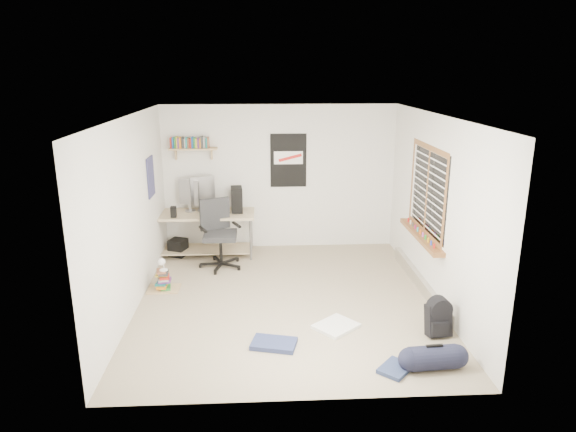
{
  "coord_description": "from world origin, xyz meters",
  "views": [
    {
      "loc": [
        -0.32,
        -6.48,
        3.06
      ],
      "look_at": [
        0.04,
        0.24,
        1.13
      ],
      "focal_mm": 32.0,
      "sensor_mm": 36.0,
      "label": 1
    }
  ],
  "objects_px": {
    "backpack": "(438,320)",
    "book_stack": "(163,280)",
    "office_chair": "(220,238)",
    "duffel_bag": "(433,357)",
    "desk": "(206,234)"
  },
  "relations": [
    {
      "from": "backpack",
      "to": "book_stack",
      "type": "xyz_separation_m",
      "value": [
        -3.5,
        1.52,
        -0.05
      ]
    },
    {
      "from": "desk",
      "to": "backpack",
      "type": "height_order",
      "value": "desk"
    },
    {
      "from": "office_chair",
      "to": "desk",
      "type": "bearing_deg",
      "value": 92.92
    },
    {
      "from": "desk",
      "to": "office_chair",
      "type": "distance_m",
      "value": 0.66
    },
    {
      "from": "backpack",
      "to": "duffel_bag",
      "type": "bearing_deg",
      "value": -118.61
    },
    {
      "from": "desk",
      "to": "office_chair",
      "type": "height_order",
      "value": "office_chair"
    },
    {
      "from": "desk",
      "to": "book_stack",
      "type": "bearing_deg",
      "value": -91.41
    },
    {
      "from": "office_chair",
      "to": "duffel_bag",
      "type": "relative_size",
      "value": 2.12
    },
    {
      "from": "desk",
      "to": "book_stack",
      "type": "relative_size",
      "value": 4.21
    },
    {
      "from": "duffel_bag",
      "to": "backpack",
      "type": "bearing_deg",
      "value": 63.46
    },
    {
      "from": "backpack",
      "to": "book_stack",
      "type": "bearing_deg",
      "value": 150.11
    },
    {
      "from": "desk",
      "to": "book_stack",
      "type": "distance_m",
      "value": 1.52
    },
    {
      "from": "backpack",
      "to": "book_stack",
      "type": "relative_size",
      "value": 0.97
    },
    {
      "from": "duffel_bag",
      "to": "book_stack",
      "type": "relative_size",
      "value": 1.32
    },
    {
      "from": "office_chair",
      "to": "duffel_bag",
      "type": "distance_m",
      "value": 3.94
    }
  ]
}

